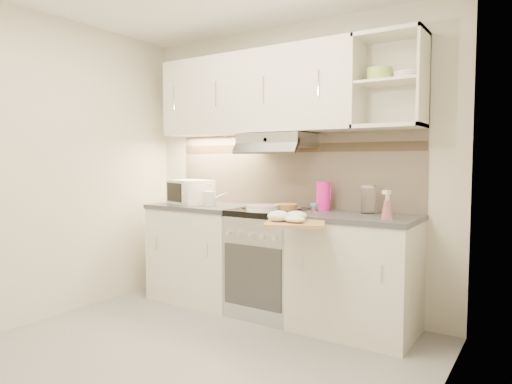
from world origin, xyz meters
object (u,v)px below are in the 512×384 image
microwave (190,192)px  electric_range (271,261)px  glass_jar (368,199)px  cutting_board (295,223)px  pink_pitcher (323,196)px  spray_bottle (387,207)px  plate_stack (262,208)px  watering_can (210,198)px

microwave → electric_range: bearing=18.1°
glass_jar → cutting_board: glass_jar is taller
pink_pitcher → spray_bottle: pink_pitcher is taller
electric_range → spray_bottle: size_ratio=4.12×
plate_stack → spray_bottle: size_ratio=1.20×
glass_jar → spray_bottle: (0.23, -0.28, -0.03)m
microwave → glass_jar: size_ratio=2.14×
spray_bottle → cutting_board: bearing=-135.8°
electric_range → microwave: 1.05m
plate_stack → pink_pitcher: size_ratio=1.11×
spray_bottle → cutting_board: 0.65m
microwave → plate_stack: (0.91, -0.17, -0.09)m
electric_range → glass_jar: bearing=9.7°
microwave → spray_bottle: 1.93m
pink_pitcher → glass_jar: pink_pitcher is taller
electric_range → cutting_board: electric_range is taller
microwave → watering_can: 0.31m
glass_jar → pink_pitcher: bearing=177.0°
electric_range → watering_can: 0.80m
pink_pitcher → cutting_board: bearing=-97.6°
electric_range → cutting_board: size_ratio=2.21×
electric_range → plate_stack: (0.02, -0.18, 0.47)m
watering_can → cutting_board: watering_can is taller
pink_pitcher → plate_stack: bearing=-153.7°
spray_bottle → electric_range: bearing=-175.4°
pink_pitcher → glass_jar: bearing=-17.6°
electric_range → plate_stack: bearing=-82.9°
pink_pitcher → microwave: bearing=172.8°
watering_can → cutting_board: size_ratio=0.59×
microwave → glass_jar: (1.69, 0.15, -0.00)m
electric_range → watering_can: size_ratio=3.76×
watering_can → pink_pitcher: 1.03m
watering_can → cutting_board: (1.08, -0.40, -0.10)m
glass_jar → spray_bottle: size_ratio=1.00×
pink_pitcher → spray_bottle: size_ratio=1.08×
watering_can → plate_stack: bearing=-23.8°
electric_range → glass_jar: glass_jar is taller
electric_range → glass_jar: 0.98m
plate_stack → pink_pitcher: pink_pitcher is taller
cutting_board → plate_stack: bearing=123.0°
electric_range → spray_bottle: bearing=-7.8°
spray_bottle → cutting_board: spray_bottle is taller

